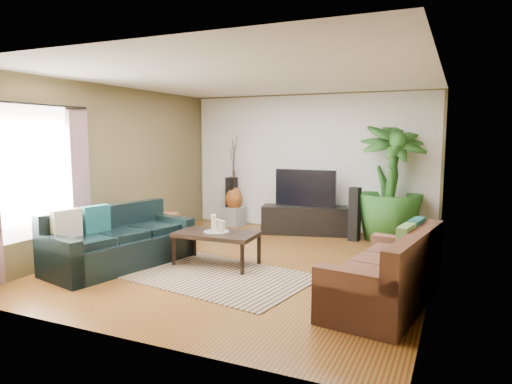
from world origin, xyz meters
The scene contains 27 objects.
floor centered at (0.00, 0.00, 0.00)m, with size 5.50×5.50×0.00m, color olive.
ceiling centered at (0.00, 0.00, 2.70)m, with size 5.50×5.50×0.00m, color white.
wall_back centered at (0.00, 2.75, 1.35)m, with size 5.00×5.00×0.00m, color brown.
wall_front centered at (0.00, -2.75, 1.35)m, with size 5.00×5.00×0.00m, color brown.
wall_left centered at (-2.50, 0.00, 1.35)m, with size 5.50×5.50×0.00m, color brown.
wall_right centered at (2.50, 0.00, 1.35)m, with size 5.50×5.50×0.00m, color brown.
backwall_panel centered at (0.00, 2.74, 1.35)m, with size 4.90×4.90×0.00m, color white.
window_pane centered at (-2.48, -1.60, 1.40)m, with size 1.80×1.80×0.00m, color white.
curtain_far centered at (-2.43, -0.85, 1.15)m, with size 0.08×0.35×2.20m, color gray.
curtain_rod centered at (-2.43, -1.60, 2.30)m, with size 0.03×0.03×1.90m, color black.
sofa_left centered at (-1.67, -0.86, 0.42)m, with size 2.11×0.90×0.85m, color black.
sofa_right centered at (2.04, -0.85, 0.42)m, with size 1.90×0.86×0.85m, color brown.
area_rug centered at (-0.07, -0.75, 0.01)m, with size 2.27×1.61×0.01m, color tan.
coffee_table centered at (-0.43, -0.25, 0.24)m, with size 1.19×0.65×0.49m, color black.
candle_tray centered at (-0.43, -0.25, 0.49)m, with size 0.37×0.37×0.02m, color gray.
candle_tall centered at (-0.49, -0.22, 0.62)m, with size 0.08×0.08×0.24m, color beige.
candle_mid centered at (-0.39, -0.29, 0.59)m, with size 0.08×0.08×0.18m, color beige.
candle_short centered at (-0.36, -0.19, 0.58)m, with size 0.08×0.08×0.15m, color beige.
tv_stand centered at (0.08, 2.31, 0.27)m, with size 1.62×0.49×0.54m, color black.
television centered at (0.08, 2.33, 0.89)m, with size 1.19×0.06×0.70m, color black.
speaker_left centered at (-1.60, 2.50, 0.51)m, with size 0.18×0.20×1.02m, color black.
speaker_right centered at (1.07, 2.14, 0.48)m, with size 0.17×0.19×0.97m, color black.
potted_plant centered at (1.63, 2.41, 1.05)m, with size 1.18×1.18×2.10m, color #22551C.
plant_pot centered at (1.63, 2.41, 0.15)m, with size 0.39×0.39×0.30m, color black.
pedestal centered at (-1.54, 2.50, 0.19)m, with size 0.39×0.39×0.39m, color gray.
vase centered at (-1.54, 2.50, 0.57)m, with size 0.36×0.36×0.50m, color brown.
side_table centered at (-2.12, 0.84, 0.24)m, with size 0.45×0.45×0.47m, color #965231.
Camera 1 is at (2.77, -5.95, 1.89)m, focal length 32.00 mm.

